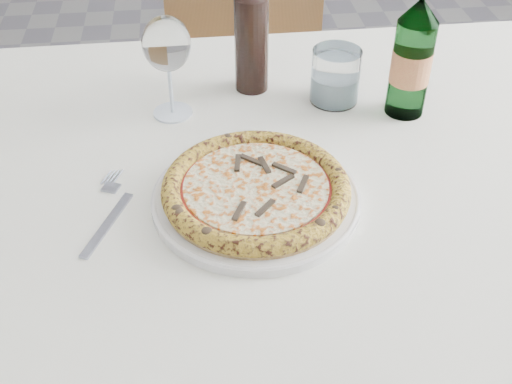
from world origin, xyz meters
TOP-DOWN VIEW (x-y plane):
  - floor at (0.00, 0.00)m, footprint 5.00×6.00m
  - dining_table at (0.18, -0.23)m, footprint 1.59×0.94m
  - chair_far at (0.24, 0.58)m, footprint 0.54×0.54m
  - plate at (0.18, -0.33)m, footprint 0.31×0.31m
  - pizza at (0.18, -0.33)m, footprint 0.28×0.28m
  - fork at (-0.04, -0.34)m, footprint 0.07×0.20m
  - wine_glass at (0.06, -0.07)m, footprint 0.08×0.08m
  - tumbler at (0.35, -0.06)m, footprint 0.09×0.09m
  - beer_bottle at (0.47, -0.11)m, footprint 0.07×0.07m
  - wine_bottle at (0.21, 0.00)m, footprint 0.06×0.06m

SIDE VIEW (x-z plane):
  - floor at x=0.00m, z-range -0.02..0.00m
  - chair_far at x=0.24m, z-range 0.07..1.00m
  - dining_table at x=0.18m, z-range 0.30..1.05m
  - fork at x=-0.04m, z-range 0.76..0.76m
  - plate at x=0.18m, z-range 0.76..0.77m
  - pizza at x=0.18m, z-range 0.77..0.80m
  - tumbler at x=0.35m, z-range 0.75..0.85m
  - beer_bottle at x=0.47m, z-range 0.73..1.00m
  - wine_bottle at x=0.21m, z-range 0.74..0.99m
  - wine_glass at x=0.06m, z-range 0.80..0.98m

